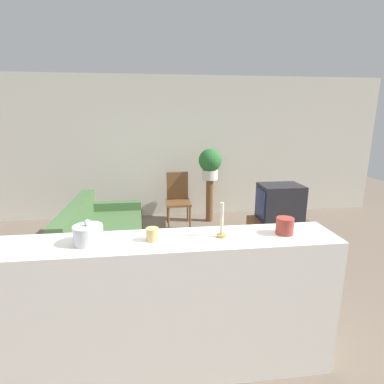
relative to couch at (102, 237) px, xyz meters
name	(u,v)px	position (x,y,z in m)	size (l,w,h in m)	color
ground_plane	(165,329)	(0.84, -1.73, -0.26)	(14.00, 14.00, 0.00)	#756656
wall_back	(157,148)	(0.84, 1.70, 1.09)	(9.00, 0.06, 2.70)	beige
couch	(102,237)	(0.00, 0.00, 0.00)	(0.98, 1.84, 0.75)	#476B3D
tv_stand	(278,233)	(2.61, -0.11, -0.03)	(0.84, 0.49, 0.45)	brown
television	(280,202)	(2.61, -0.11, 0.46)	(0.61, 0.47, 0.53)	#232328
wooden_chair	(178,197)	(1.19, 1.11, 0.26)	(0.44, 0.44, 0.96)	brown
plant_stand	(210,200)	(1.80, 1.21, 0.15)	(0.14, 0.14, 0.81)	brown
potted_plant	(210,163)	(1.80, 1.21, 0.87)	(0.42, 0.42, 0.57)	white
foreground_counter	(166,307)	(0.84, -2.18, 0.29)	(2.53, 0.44, 1.10)	white
decorative_bowl	(88,234)	(0.32, -2.18, 0.90)	(0.20, 0.20, 0.17)	silver
candle_jar	(152,234)	(0.76, -2.18, 0.88)	(0.09, 0.09, 0.09)	tan
candlestick	(222,226)	(1.25, -2.18, 0.92)	(0.07, 0.07, 0.26)	#B7933D
coffee_tin	(285,226)	(1.73, -2.18, 0.90)	(0.13, 0.13, 0.12)	#99382D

